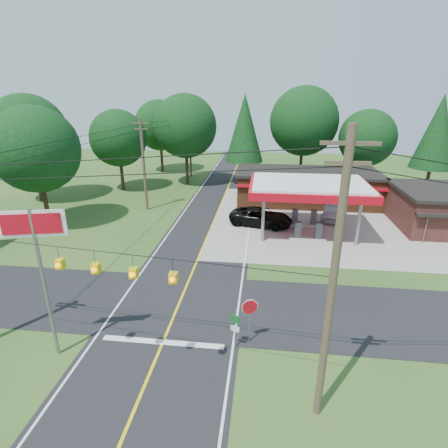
# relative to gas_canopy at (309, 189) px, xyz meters

# --- Properties ---
(ground) EXTENTS (120.00, 120.00, 0.00)m
(ground) POSITION_rel_gas_canopy_xyz_m (-9.00, -13.00, -4.27)
(ground) COLOR #274D1B
(ground) RESTS_ON ground
(main_highway) EXTENTS (8.00, 120.00, 0.02)m
(main_highway) POSITION_rel_gas_canopy_xyz_m (-9.00, -13.00, -4.26)
(main_highway) COLOR black
(main_highway) RESTS_ON ground
(cross_road) EXTENTS (70.00, 7.00, 0.02)m
(cross_road) POSITION_rel_gas_canopy_xyz_m (-9.00, -13.00, -4.25)
(cross_road) COLOR black
(cross_road) RESTS_ON ground
(lane_center_yellow) EXTENTS (0.15, 110.00, 0.00)m
(lane_center_yellow) POSITION_rel_gas_canopy_xyz_m (-9.00, -13.00, -4.24)
(lane_center_yellow) COLOR yellow
(lane_center_yellow) RESTS_ON main_highway
(gas_canopy) EXTENTS (10.60, 7.40, 4.88)m
(gas_canopy) POSITION_rel_gas_canopy_xyz_m (0.00, 0.00, 0.00)
(gas_canopy) COLOR gray
(gas_canopy) RESTS_ON ground
(convenience_store) EXTENTS (16.40, 7.55, 3.80)m
(convenience_store) POSITION_rel_gas_canopy_xyz_m (1.00, 9.98, -2.35)
(convenience_store) COLOR brown
(convenience_store) RESTS_ON ground
(utility_pole_near_right) EXTENTS (1.80, 0.30, 11.50)m
(utility_pole_near_right) POSITION_rel_gas_canopy_xyz_m (-1.50, -20.00, 1.69)
(utility_pole_near_right) COLOR #473828
(utility_pole_near_right) RESTS_ON ground
(utility_pole_far_left) EXTENTS (1.80, 0.30, 10.00)m
(utility_pole_far_left) POSITION_rel_gas_canopy_xyz_m (-17.00, 5.00, 0.93)
(utility_pole_far_left) COLOR #473828
(utility_pole_far_left) RESTS_ON ground
(utility_pole_north) EXTENTS (0.30, 0.30, 9.50)m
(utility_pole_north) POSITION_rel_gas_canopy_xyz_m (-15.50, 22.00, 0.48)
(utility_pole_north) COLOR #473828
(utility_pole_north) RESTS_ON ground
(overhead_beacons) EXTENTS (17.04, 2.04, 1.03)m
(overhead_beacons) POSITION_rel_gas_canopy_xyz_m (-10.00, -19.00, 1.95)
(overhead_beacons) COLOR black
(overhead_beacons) RESTS_ON ground
(treeline_backdrop) EXTENTS (70.27, 51.59, 13.30)m
(treeline_backdrop) POSITION_rel_gas_canopy_xyz_m (-8.18, 11.01, 3.22)
(treeline_backdrop) COLOR #332316
(treeline_backdrop) RESTS_ON ground
(suv_car) EXTENTS (7.32, 7.32, 1.69)m
(suv_car) POSITION_rel_gas_canopy_xyz_m (-4.22, 1.50, -3.42)
(suv_car) COLOR black
(suv_car) RESTS_ON ground
(sedan_car) EXTENTS (5.41, 5.41, 1.51)m
(sedan_car) POSITION_rel_gas_canopy_xyz_m (3.00, 4.14, -3.51)
(sedan_car) COLOR silver
(sedan_car) RESTS_ON ground
(big_stop_sign) EXTENTS (2.80, 0.75, 7.71)m
(big_stop_sign) POSITION_rel_gas_canopy_xyz_m (-14.00, -18.01, 1.56)
(big_stop_sign) COLOR gray
(big_stop_sign) RESTS_ON ground
(octagonal_stop_sign) EXTENTS (0.86, 0.33, 2.62)m
(octagonal_stop_sign) POSITION_rel_gas_canopy_xyz_m (-4.50, -16.01, -2.30)
(octagonal_stop_sign) COLOR gray
(octagonal_stop_sign) RESTS_ON ground
(route_sign_post) EXTENTS (0.45, 0.18, 2.25)m
(route_sign_post) POSITION_rel_gas_canopy_xyz_m (-5.20, -16.52, -2.92)
(route_sign_post) COLOR gray
(route_sign_post) RESTS_ON ground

